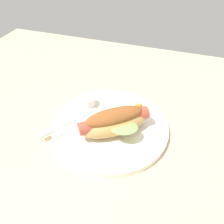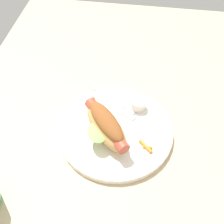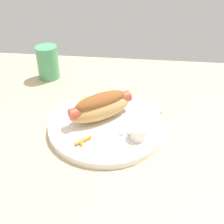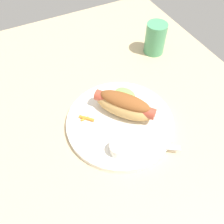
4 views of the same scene
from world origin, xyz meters
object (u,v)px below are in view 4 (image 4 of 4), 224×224
(plate, at_px, (120,122))
(hot_dog, at_px, (125,105))
(fork, at_px, (147,145))
(drinking_cup, at_px, (155,38))
(knife, at_px, (142,138))
(carrot_garnish, at_px, (86,118))
(sauce_ramekin, at_px, (118,149))

(plate, height_order, hot_dog, hot_dog)
(hot_dog, xyz_separation_m, fork, (0.11, 0.00, -0.03))
(fork, height_order, drinking_cup, drinking_cup)
(knife, relative_size, carrot_garnish, 4.25)
(sauce_ramekin, xyz_separation_m, carrot_garnish, (-0.12, -0.03, -0.01))
(fork, height_order, carrot_garnish, carrot_garnish)
(knife, height_order, carrot_garnish, carrot_garnish)
(sauce_ramekin, height_order, drinking_cup, drinking_cup)
(fork, xyz_separation_m, knife, (-0.02, -0.00, -0.00))
(sauce_ramekin, relative_size, knife, 0.27)
(knife, bearing_deg, drinking_cup, 82.25)
(knife, bearing_deg, sauce_ramekin, -146.27)
(carrot_garnish, height_order, drinking_cup, drinking_cup)
(fork, bearing_deg, knife, 125.08)
(hot_dog, distance_m, knife, 0.10)
(hot_dog, height_order, knife, hot_dog)
(sauce_ramekin, bearing_deg, fork, 75.97)
(plate, bearing_deg, drinking_cup, 131.64)
(plate, bearing_deg, hot_dog, 129.06)
(knife, xyz_separation_m, carrot_garnish, (-0.12, -0.10, 0.00))
(plate, xyz_separation_m, fork, (0.10, 0.02, 0.01))
(hot_dog, height_order, sauce_ramekin, hot_dog)
(carrot_garnish, bearing_deg, drinking_cup, 118.57)
(sauce_ramekin, height_order, fork, sauce_ramekin)
(drinking_cup, bearing_deg, knife, -37.57)
(hot_dog, bearing_deg, plate, -89.57)
(sauce_ramekin, bearing_deg, plate, 149.05)
(hot_dog, height_order, carrot_garnish, hot_dog)
(hot_dog, height_order, fork, hot_dog)
(sauce_ramekin, xyz_separation_m, fork, (0.02, 0.07, -0.01))
(sauce_ramekin, relative_size, carrot_garnish, 1.16)
(hot_dog, xyz_separation_m, knife, (0.09, -0.00, -0.03))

